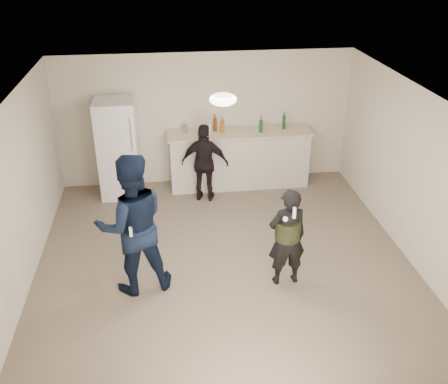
{
  "coord_description": "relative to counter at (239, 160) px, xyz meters",
  "views": [
    {
      "loc": [
        -0.78,
        -5.92,
        4.36
      ],
      "look_at": [
        0.0,
        0.2,
        1.15
      ],
      "focal_mm": 40.0,
      "sensor_mm": 36.0,
      "label": 1
    }
  ],
  "objects": [
    {
      "name": "floor",
      "position": [
        -0.61,
        -2.67,
        -0.53
      ],
      "size": [
        6.0,
        6.0,
        0.0
      ],
      "primitive_type": "plane",
      "color": "#6B5B4C",
      "rests_on": "ground"
    },
    {
      "name": "ceiling",
      "position": [
        -0.61,
        -2.67,
        1.98
      ],
      "size": [
        6.0,
        6.0,
        0.0
      ],
      "primitive_type": "plane",
      "rotation": [
        3.14,
        0.0,
        0.0
      ],
      "color": "silver",
      "rests_on": "wall_back"
    },
    {
      "name": "wall_back",
      "position": [
        -0.61,
        0.33,
        0.72
      ],
      "size": [
        6.0,
        0.0,
        6.0
      ],
      "primitive_type": "plane",
      "rotation": [
        1.57,
        0.0,
        0.0
      ],
      "color": "beige",
      "rests_on": "floor"
    },
    {
      "name": "wall_front",
      "position": [
        -0.61,
        -5.67,
        0.72
      ],
      "size": [
        6.0,
        0.0,
        6.0
      ],
      "primitive_type": "plane",
      "rotation": [
        -1.57,
        0.0,
        0.0
      ],
      "color": "beige",
      "rests_on": "floor"
    },
    {
      "name": "wall_left",
      "position": [
        -3.36,
        -2.67,
        0.72
      ],
      "size": [
        0.0,
        6.0,
        6.0
      ],
      "primitive_type": "plane",
      "rotation": [
        1.57,
        0.0,
        1.57
      ],
      "color": "beige",
      "rests_on": "floor"
    },
    {
      "name": "wall_right",
      "position": [
        2.14,
        -2.67,
        0.72
      ],
      "size": [
        0.0,
        6.0,
        6.0
      ],
      "primitive_type": "plane",
      "rotation": [
        1.57,
        0.0,
        -1.57
      ],
      "color": "beige",
      "rests_on": "floor"
    },
    {
      "name": "counter",
      "position": [
        0.0,
        0.0,
        0.0
      ],
      "size": [
        2.6,
        0.56,
        1.05
      ],
      "primitive_type": "cube",
      "color": "beige",
      "rests_on": "floor"
    },
    {
      "name": "counter_top",
      "position": [
        0.0,
        0.0,
        0.55
      ],
      "size": [
        2.68,
        0.64,
        0.04
      ],
      "primitive_type": "cube",
      "color": "beige",
      "rests_on": "counter"
    },
    {
      "name": "fridge",
      "position": [
        -2.23,
        -0.07,
        0.38
      ],
      "size": [
        0.7,
        0.7,
        1.8
      ],
      "primitive_type": "cube",
      "color": "white",
      "rests_on": "floor"
    },
    {
      "name": "fridge_handle",
      "position": [
        -1.95,
        -0.44,
        0.78
      ],
      "size": [
        0.02,
        0.02,
        0.6
      ],
      "primitive_type": "cylinder",
      "color": "silver",
      "rests_on": "fridge"
    },
    {
      "name": "ceiling_dome",
      "position": [
        -0.61,
        -2.37,
        1.93
      ],
      "size": [
        0.36,
        0.36,
        0.16
      ],
      "primitive_type": "ellipsoid",
      "color": "white",
      "rests_on": "ceiling"
    },
    {
      "name": "shaker",
      "position": [
        -1.0,
        0.08,
        0.65
      ],
      "size": [
        0.08,
        0.08,
        0.17
      ],
      "primitive_type": "cylinder",
      "color": "#AEADB2",
      "rests_on": "counter_top"
    },
    {
      "name": "man",
      "position": [
        -1.87,
        -2.93,
        0.46
      ],
      "size": [
        1.09,
        0.93,
        1.98
      ],
      "primitive_type": "imported",
      "rotation": [
        0.0,
        0.0,
        3.35
      ],
      "color": "#0F2041",
      "rests_on": "floor"
    },
    {
      "name": "woman",
      "position": [
        0.17,
        -3.08,
        0.2
      ],
      "size": [
        0.56,
        0.4,
        1.45
      ],
      "primitive_type": "imported",
      "rotation": [
        0.0,
        0.0,
        3.24
      ],
      "color": "black",
      "rests_on": "floor"
    },
    {
      "name": "camo_shorts",
      "position": [
        0.17,
        -3.08,
        0.32
      ],
      "size": [
        0.34,
        0.34,
        0.28
      ],
      "primitive_type": "cylinder",
      "color": "#2B3819",
      "rests_on": "woman"
    },
    {
      "name": "spectator",
      "position": [
        -0.7,
        -0.51,
        0.2
      ],
      "size": [
        0.9,
        0.55,
        1.44
      ],
      "primitive_type": "imported",
      "rotation": [
        0.0,
        0.0,
        2.9
      ],
      "color": "black",
      "rests_on": "floor"
    },
    {
      "name": "remote_man",
      "position": [
        -1.87,
        -3.21,
        0.53
      ],
      "size": [
        0.04,
        0.04,
        0.15
      ],
      "primitive_type": "cube",
      "color": "white",
      "rests_on": "man"
    },
    {
      "name": "nunchuk_man",
      "position": [
        -1.75,
        -3.18,
        0.45
      ],
      "size": [
        0.07,
        0.07,
        0.07
      ],
      "primitive_type": "sphere",
      "color": "white",
      "rests_on": "man"
    },
    {
      "name": "remote_woman",
      "position": [
        0.17,
        -3.33,
        0.72
      ],
      "size": [
        0.04,
        0.04,
        0.15
      ],
      "primitive_type": "cube",
      "color": "white",
      "rests_on": "woman"
    },
    {
      "name": "nunchuk_woman",
      "position": [
        0.07,
        -3.3,
        0.62
      ],
      "size": [
        0.07,
        0.07,
        0.07
      ],
      "primitive_type": "sphere",
      "color": "white",
      "rests_on": "woman"
    },
    {
      "name": "bottle_cluster",
      "position": [
        -0.04,
        0.03,
        0.68
      ],
      "size": [
        1.47,
        0.25,
        0.25
      ],
      "color": "maroon",
      "rests_on": "counter_top"
    }
  ]
}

